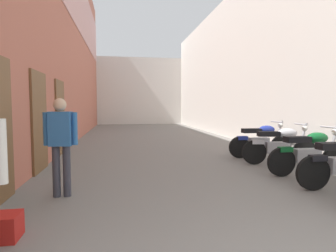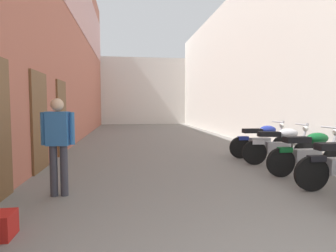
{
  "view_description": "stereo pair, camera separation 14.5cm",
  "coord_description": "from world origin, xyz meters",
  "px_view_note": "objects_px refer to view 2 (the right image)",
  "views": [
    {
      "loc": [
        -1.51,
        -1.03,
        1.45
      ],
      "look_at": [
        -0.31,
        6.18,
        0.93
      ],
      "focal_mm": 30.33,
      "sensor_mm": 36.0,
      "label": 1
    },
    {
      "loc": [
        -1.37,
        -1.05,
        1.45
      ],
      "look_at": [
        -0.31,
        6.18,
        0.93
      ],
      "focal_mm": 30.33,
      "sensor_mm": 36.0,
      "label": 2
    }
  ],
  "objects_px": {
    "motorcycle_fourth": "(309,152)",
    "pedestrian_mid_alley": "(58,139)",
    "motorcycle_sixth": "(262,140)",
    "motorcycle_fifth": "(281,145)"
  },
  "relations": [
    {
      "from": "pedestrian_mid_alley",
      "to": "motorcycle_fourth",
      "type": "bearing_deg",
      "value": 7.3
    },
    {
      "from": "motorcycle_fifth",
      "to": "pedestrian_mid_alley",
      "type": "height_order",
      "value": "pedestrian_mid_alley"
    },
    {
      "from": "pedestrian_mid_alley",
      "to": "motorcycle_fifth",
      "type": "bearing_deg",
      "value": 19.72
    },
    {
      "from": "motorcycle_sixth",
      "to": "motorcycle_fourth",
      "type": "bearing_deg",
      "value": -90.0
    },
    {
      "from": "motorcycle_fifth",
      "to": "motorcycle_sixth",
      "type": "height_order",
      "value": "same"
    },
    {
      "from": "motorcycle_fifth",
      "to": "pedestrian_mid_alley",
      "type": "bearing_deg",
      "value": -160.28
    },
    {
      "from": "motorcycle_sixth",
      "to": "pedestrian_mid_alley",
      "type": "bearing_deg",
      "value": -150.72
    },
    {
      "from": "motorcycle_fourth",
      "to": "pedestrian_mid_alley",
      "type": "distance_m",
      "value": 4.88
    },
    {
      "from": "motorcycle_sixth",
      "to": "pedestrian_mid_alley",
      "type": "xyz_separation_m",
      "value": [
        -4.82,
        -2.7,
        0.42
      ]
    },
    {
      "from": "motorcycle_fourth",
      "to": "motorcycle_sixth",
      "type": "bearing_deg",
      "value": 90.0
    }
  ]
}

